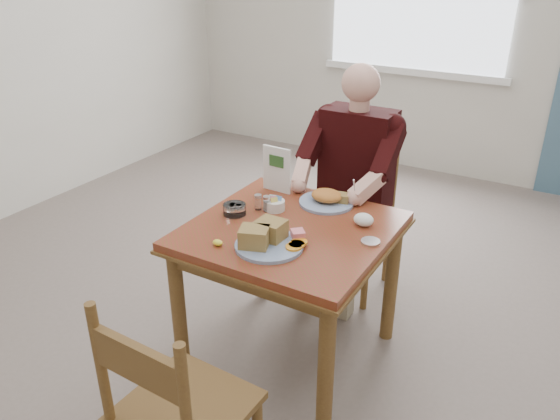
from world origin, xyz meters
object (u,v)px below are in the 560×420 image
Objects in this scene: chair_near at (176,414)px; diner at (352,168)px; far_plate at (328,199)px; chair_far at (355,214)px; table at (290,247)px; near_plate at (267,238)px.

diner is (-0.10, 1.68, 0.33)m from chair_near.
chair_far is at bearing 94.50° from far_plate.
table is at bearing -90.00° from diner.
chair_near is at bearing -86.87° from chair_far.
diner reaches higher than chair_near.
chair_near reaches higher than table.
table is at bearing 95.69° from chair_near.
chair_far is at bearing 90.01° from diner.
table is at bearing -90.00° from chair_far.
chair_near is 1.71m from diner.
near_plate reaches higher than far_plate.
chair_far is 0.57m from far_plate.
chair_near is 1.32m from far_plate.
chair_near is 2.90× the size of far_plate.
chair_near is 2.65× the size of near_plate.
chair_near reaches higher than far_plate.
chair_far reaches higher than table.
chair_far is 0.34m from diner.
table is 0.66× the size of diner.
near_plate is (0.00, -0.92, -0.02)m from diner.
chair_far is 0.69× the size of diner.
far_plate is at bearing -84.47° from diner.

